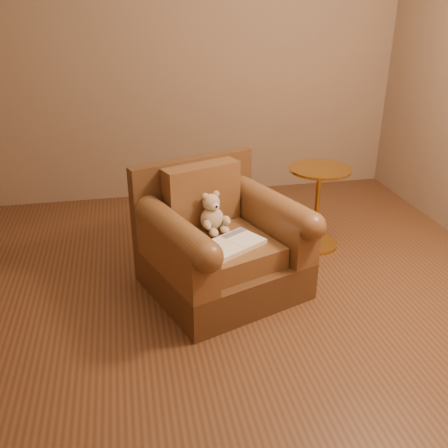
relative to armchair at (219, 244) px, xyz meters
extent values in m
plane|color=brown|center=(0.05, -0.22, -0.32)|extent=(4.00, 4.00, 0.00)
cube|color=#7F654E|center=(0.05, 1.78, 1.03)|extent=(4.00, 0.02, 2.70)
cube|color=#4E311A|center=(0.01, -0.04, -0.19)|extent=(1.15, 1.12, 0.25)
cube|color=#4E311A|center=(-0.12, 0.32, 0.22)|extent=(0.88, 0.40, 0.56)
cube|color=brown|center=(0.03, -0.08, 0.01)|extent=(0.71, 0.78, 0.14)
cube|color=brown|center=(-0.08, 0.21, 0.28)|extent=(0.54, 0.32, 0.41)
cube|color=brown|center=(-0.31, -0.20, 0.08)|extent=(0.44, 0.79, 0.29)
cube|color=brown|center=(0.37, 0.04, 0.08)|extent=(0.44, 0.79, 0.29)
cylinder|color=brown|center=(-0.31, -0.20, 0.23)|extent=(0.44, 0.79, 0.18)
cylinder|color=brown|center=(0.37, 0.04, 0.23)|extent=(0.44, 0.79, 0.18)
ellipsoid|color=tan|center=(-0.03, 0.08, 0.15)|extent=(0.16, 0.14, 0.16)
sphere|color=tan|center=(-0.04, 0.09, 0.26)|extent=(0.11, 0.11, 0.11)
ellipsoid|color=tan|center=(-0.08, 0.08, 0.31)|extent=(0.05, 0.03, 0.05)
ellipsoid|color=tan|center=(0.00, 0.11, 0.31)|extent=(0.05, 0.03, 0.05)
ellipsoid|color=beige|center=(-0.02, 0.04, 0.25)|extent=(0.05, 0.04, 0.05)
sphere|color=black|center=(-0.01, 0.02, 0.26)|extent=(0.02, 0.02, 0.02)
ellipsoid|color=tan|center=(-0.08, 0.00, 0.15)|extent=(0.05, 0.10, 0.05)
ellipsoid|color=tan|center=(0.06, 0.04, 0.15)|extent=(0.05, 0.10, 0.05)
ellipsoid|color=tan|center=(-0.04, -0.02, 0.10)|extent=(0.06, 0.10, 0.05)
ellipsoid|color=tan|center=(0.04, 0.00, 0.10)|extent=(0.06, 0.10, 0.05)
cube|color=beige|center=(0.04, -0.19, 0.09)|extent=(0.46, 0.41, 0.03)
cube|color=white|center=(-0.04, -0.24, 0.10)|extent=(0.29, 0.30, 0.00)
cube|color=white|center=(0.12, -0.14, 0.10)|extent=(0.29, 0.30, 0.00)
cube|color=beige|center=(0.04, -0.19, 0.10)|extent=(0.13, 0.21, 0.00)
cube|color=#0F1638|center=(-0.08, -0.27, 0.11)|extent=(0.10, 0.11, 0.00)
cube|color=slate|center=(0.08, -0.07, 0.11)|extent=(0.18, 0.13, 0.00)
cylinder|color=gold|center=(0.85, 0.44, -0.30)|extent=(0.37, 0.37, 0.03)
cylinder|color=gold|center=(0.85, 0.44, 0.01)|extent=(0.04, 0.04, 0.60)
cylinder|color=gold|center=(0.85, 0.44, 0.32)|extent=(0.46, 0.46, 0.02)
cylinder|color=gold|center=(0.85, 0.44, 0.30)|extent=(0.04, 0.04, 0.02)
camera|label=1|loc=(-0.56, -2.87, 1.50)|focal=40.00mm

